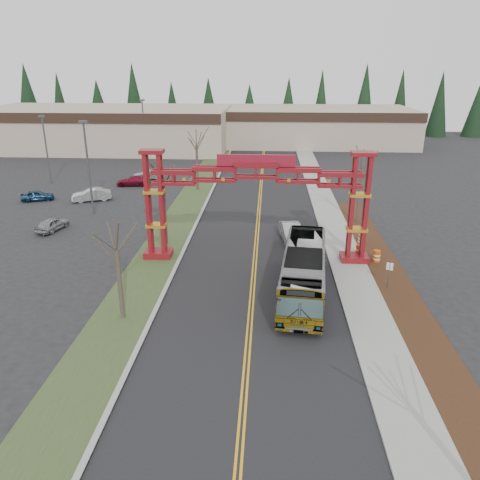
# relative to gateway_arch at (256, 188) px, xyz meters

# --- Properties ---
(ground) EXTENTS (200.00, 200.00, 0.00)m
(ground) POSITION_rel_gateway_arch_xyz_m (-0.00, -18.00, -5.98)
(ground) COLOR black
(ground) RESTS_ON ground
(road) EXTENTS (12.00, 110.00, 0.02)m
(road) POSITION_rel_gateway_arch_xyz_m (-0.00, 7.00, -5.97)
(road) COLOR black
(road) RESTS_ON ground
(lane_line_left) EXTENTS (0.12, 100.00, 0.01)m
(lane_line_left) POSITION_rel_gateway_arch_xyz_m (-0.12, 7.00, -5.96)
(lane_line_left) COLOR gold
(lane_line_left) RESTS_ON road
(lane_line_right) EXTENTS (0.12, 100.00, 0.01)m
(lane_line_right) POSITION_rel_gateway_arch_xyz_m (0.12, 7.00, -5.96)
(lane_line_right) COLOR gold
(lane_line_right) RESTS_ON road
(curb_right) EXTENTS (0.30, 110.00, 0.15)m
(curb_right) POSITION_rel_gateway_arch_xyz_m (6.15, 7.00, -5.91)
(curb_right) COLOR #9E9D99
(curb_right) RESTS_ON ground
(sidewalk_right) EXTENTS (2.60, 110.00, 0.14)m
(sidewalk_right) POSITION_rel_gateway_arch_xyz_m (7.60, 7.00, -5.91)
(sidewalk_right) COLOR gray
(sidewalk_right) RESTS_ON ground
(landscape_strip) EXTENTS (2.60, 50.00, 0.12)m
(landscape_strip) POSITION_rel_gateway_arch_xyz_m (10.20, -8.00, -5.92)
(landscape_strip) COLOR #321F10
(landscape_strip) RESTS_ON ground
(grass_median) EXTENTS (4.00, 110.00, 0.08)m
(grass_median) POSITION_rel_gateway_arch_xyz_m (-8.00, 7.00, -5.94)
(grass_median) COLOR #324321
(grass_median) RESTS_ON ground
(curb_left) EXTENTS (0.30, 110.00, 0.15)m
(curb_left) POSITION_rel_gateway_arch_xyz_m (-6.15, 7.00, -5.91)
(curb_left) COLOR #9E9D99
(curb_left) RESTS_ON ground
(gateway_arch) EXTENTS (18.20, 1.60, 8.90)m
(gateway_arch) POSITION_rel_gateway_arch_xyz_m (0.00, 0.00, 0.00)
(gateway_arch) COLOR maroon
(gateway_arch) RESTS_ON ground
(retail_building_west) EXTENTS (46.00, 22.30, 7.50)m
(retail_building_west) POSITION_rel_gateway_arch_xyz_m (-30.00, 53.96, -2.22)
(retail_building_west) COLOR tan
(retail_building_west) RESTS_ON ground
(retail_building_east) EXTENTS (38.00, 20.30, 7.00)m
(retail_building_east) POSITION_rel_gateway_arch_xyz_m (10.00, 61.95, -2.47)
(retail_building_east) COLOR tan
(retail_building_east) RESTS_ON ground
(conifer_treeline) EXTENTS (116.10, 5.60, 13.00)m
(conifer_treeline) POSITION_rel_gateway_arch_xyz_m (0.25, 74.00, 0.50)
(conifer_treeline) COLOR black
(conifer_treeline) RESTS_ON ground
(transit_bus) EXTENTS (4.04, 12.16, 3.32)m
(transit_bus) POSITION_rel_gateway_arch_xyz_m (3.51, -5.81, -4.32)
(transit_bus) COLOR #989B9F
(transit_bus) RESTS_ON ground
(silver_sedan) EXTENTS (2.26, 4.84, 1.53)m
(silver_sedan) POSITION_rel_gateway_arch_xyz_m (3.13, 4.70, -5.22)
(silver_sedan) COLOR #A5A8AD
(silver_sedan) RESTS_ON ground
(parked_car_near_a) EXTENTS (2.27, 3.97, 1.27)m
(parked_car_near_a) POSITION_rel_gateway_arch_xyz_m (-19.69, 5.98, -5.35)
(parked_car_near_a) COLOR gray
(parked_car_near_a) RESTS_ON ground
(parked_car_near_b) EXTENTS (4.71, 3.14, 1.47)m
(parked_car_near_b) POSITION_rel_gateway_arch_xyz_m (-19.69, 16.54, -5.25)
(parked_car_near_b) COLOR #BCBCBC
(parked_car_near_b) RESTS_ON ground
(parked_car_mid_a) EXTENTS (4.56, 2.21, 1.28)m
(parked_car_mid_a) POSITION_rel_gateway_arch_xyz_m (-16.83, 24.17, -5.34)
(parked_car_mid_a) COLOR maroon
(parked_car_mid_a) RESTS_ON ground
(parked_car_mid_b) EXTENTS (3.95, 2.66, 1.25)m
(parked_car_mid_b) POSITION_rel_gateway_arch_xyz_m (-26.06, 16.23, -5.36)
(parked_car_mid_b) COLOR navy
(parked_car_mid_b) RESTS_ON ground
(parked_car_far_a) EXTENTS (4.22, 2.79, 1.31)m
(parked_car_far_a) POSITION_rel_gateway_arch_xyz_m (-15.77, 27.74, -5.33)
(parked_car_far_a) COLOR gray
(parked_car_far_a) RESTS_ON ground
(bare_tree_median_near) EXTENTS (2.89, 2.89, 6.50)m
(bare_tree_median_near) POSITION_rel_gateway_arch_xyz_m (-8.00, -9.99, -1.41)
(bare_tree_median_near) COLOR #382D26
(bare_tree_median_near) RESTS_ON ground
(bare_tree_median_mid) EXTENTS (3.19, 3.19, 8.02)m
(bare_tree_median_mid) POSITION_rel_gateway_arch_xyz_m (-8.00, 3.11, -0.10)
(bare_tree_median_mid) COLOR #382D26
(bare_tree_median_mid) RESTS_ON ground
(bare_tree_median_far) EXTENTS (2.93, 2.93, 7.65)m
(bare_tree_median_far) POSITION_rel_gateway_arch_xyz_m (-8.00, 22.37, -0.30)
(bare_tree_median_far) COLOR #382D26
(bare_tree_median_far) RESTS_ON ground
(bare_tree_right_far) EXTENTS (3.12, 3.12, 7.37)m
(bare_tree_right_far) POSITION_rel_gateway_arch_xyz_m (10.00, 10.16, -0.70)
(bare_tree_right_far) COLOR #382D26
(bare_tree_right_far) RESTS_ON ground
(light_pole_near) EXTENTS (0.85, 0.42, 9.76)m
(light_pole_near) POSITION_rel_gateway_arch_xyz_m (-17.67, 11.50, -0.34)
(light_pole_near) COLOR #3F3F44
(light_pole_near) RESTS_ON ground
(light_pole_mid) EXTENTS (0.77, 0.39, 8.93)m
(light_pole_mid) POSITION_rel_gateway_arch_xyz_m (-28.25, 24.65, -0.82)
(light_pole_mid) COLOR #3F3F44
(light_pole_mid) RESTS_ON ground
(light_pole_far) EXTENTS (0.84, 0.42, 9.72)m
(light_pole_far) POSITION_rel_gateway_arch_xyz_m (-20.07, 43.45, -0.36)
(light_pole_far) COLOR #3F3F44
(light_pole_far) RESTS_ON ground
(street_sign) EXTENTS (0.44, 0.20, 2.00)m
(street_sign) POSITION_rel_gateway_arch_xyz_m (9.57, -4.79, -4.54)
(street_sign) COLOR #3F3F44
(street_sign) RESTS_ON ground
(barrel_south) EXTENTS (0.58, 0.58, 1.08)m
(barrel_south) POSITION_rel_gateway_arch_xyz_m (9.75, -0.13, -5.44)
(barrel_south) COLOR #D3490B
(barrel_south) RESTS_ON ground
(barrel_mid) EXTENTS (0.60, 0.60, 1.12)m
(barrel_mid) POSITION_rel_gateway_arch_xyz_m (8.56, 0.96, -5.42)
(barrel_mid) COLOR #D3490B
(barrel_mid) RESTS_ON ground
(barrel_north) EXTENTS (0.53, 0.53, 0.98)m
(barrel_north) POSITION_rel_gateway_arch_xyz_m (9.25, 3.91, -5.49)
(barrel_north) COLOR #D3490B
(barrel_north) RESTS_ON ground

